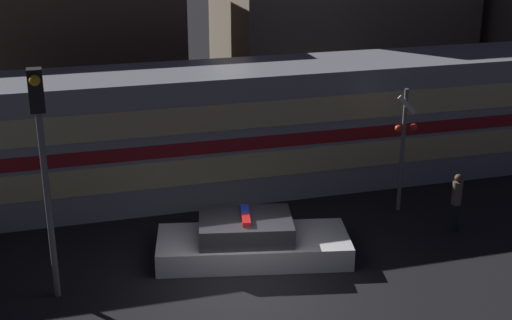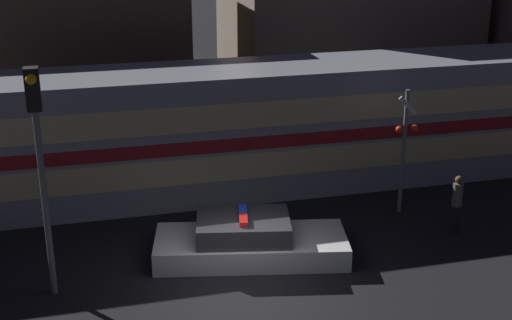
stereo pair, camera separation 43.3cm
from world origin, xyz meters
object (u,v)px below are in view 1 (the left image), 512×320
Objects in this scene: crossing_signal_near at (403,143)px; train at (258,127)px; traffic_light_corner at (42,147)px; police_car at (251,241)px; pedestrian at (456,202)px.

train is at bearing 138.52° from crossing_signal_near.
crossing_signal_near is at bearing 13.00° from traffic_light_corner.
traffic_light_corner is (-9.51, -2.19, 1.51)m from crossing_signal_near.
pedestrian reaches higher than police_car.
train is 6.25m from pedestrian.
train is 4.45× the size of police_car.
pedestrian is at bearing 3.30° from traffic_light_corner.
pedestrian is 2.16m from crossing_signal_near.
police_car is 5.63m from traffic_light_corner.
train is 6.24× the size of crossing_signal_near.
police_car is 5.35m from crossing_signal_near.
pedestrian is (5.66, 0.02, 0.39)m from police_car.
police_car is 1.40× the size of crossing_signal_near.
police_car is 0.96× the size of traffic_light_corner.
pedestrian is 0.45× the size of crossing_signal_near.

